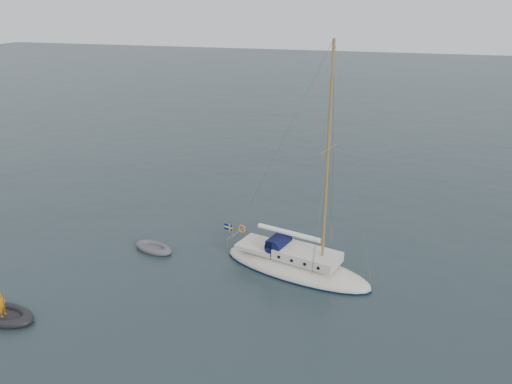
% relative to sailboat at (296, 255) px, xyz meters
% --- Properties ---
extents(ground, '(300.00, 300.00, 0.00)m').
position_rel_sailboat_xyz_m(ground, '(-3.18, 0.44, -1.14)').
color(ground, black).
rests_on(ground, ground).
extents(sailboat, '(10.58, 3.17, 15.07)m').
position_rel_sailboat_xyz_m(sailboat, '(0.00, 0.00, 0.00)').
color(sailboat, beige).
rests_on(sailboat, ground).
extents(dinghy, '(3.08, 1.39, 0.44)m').
position_rel_sailboat_xyz_m(dinghy, '(-10.09, -0.14, -0.95)').
color(dinghy, '#54545A').
rests_on(dinghy, ground).
extents(rib, '(4.16, 1.89, 1.66)m').
position_rel_sailboat_xyz_m(rib, '(-14.29, -9.71, -0.88)').
color(rib, black).
rests_on(rib, ground).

